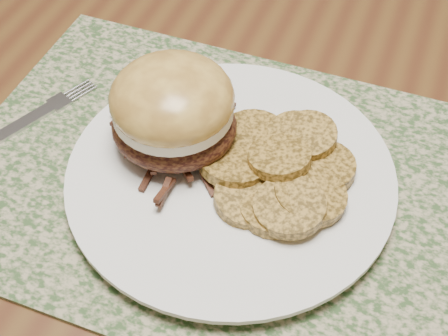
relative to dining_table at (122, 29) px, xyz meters
The scene contains 7 objects.
ground 0.67m from the dining_table, ahead, with size 3.50×3.50×0.00m, color brown.
dining_table is the anchor object (origin of this frame).
placemat 0.35m from the dining_table, 47.76° to the right, with size 0.45×0.33×0.00m, color #334E28.
dinner_plate 0.37m from the dining_table, 46.30° to the right, with size 0.26×0.26×0.02m, color white.
pork_sandwich 0.34m from the dining_table, 52.13° to the right, with size 0.12×0.12×0.08m.
roasted_potatoes 0.40m from the dining_table, 41.07° to the right, with size 0.15×0.15×0.03m.
fork 0.28m from the dining_table, 80.89° to the right, with size 0.08×0.15×0.00m.
Camera 1 is at (0.36, -0.58, 1.17)m, focal length 50.00 mm.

